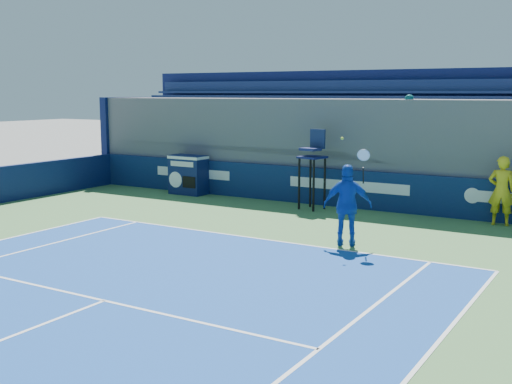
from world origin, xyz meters
The scene contains 6 objects.
ball_person centered at (4.62, 16.71, 0.96)m, with size 0.69×0.45×1.90m, color yellow.
back_hoarding centered at (0.00, 17.10, 0.60)m, with size 20.40×0.21×1.20m.
match_clock centered at (-5.91, 16.65, 0.74)m, with size 1.33×0.75×1.40m.
umpire_chair centered at (-0.84, 16.26, 1.53)m, with size 0.83×0.83×2.48m.
tennis_player centered at (1.98, 12.38, 0.98)m, with size 1.22×0.84×2.57m.
stadium_seating centered at (0.03, 19.15, 1.83)m, with size 21.00×4.05×4.40m.
Camera 1 is at (7.79, -1.40, 3.60)m, focal length 45.00 mm.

